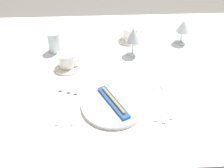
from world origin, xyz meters
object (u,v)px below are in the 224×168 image
at_px(coffee_cup_left, 131,33).
at_px(toothbrush_package, 113,102).
at_px(spoon_soup, 158,98).
at_px(wine_glass_left, 133,36).
at_px(coffee_cup_right, 67,60).
at_px(wine_glass_centre, 183,27).
at_px(fork_outer, 74,104).
at_px(fork_salad, 59,103).
at_px(spoon_dessert, 165,96).
at_px(drink_tumbler, 54,43).
at_px(dinner_plate, 113,105).
at_px(fork_inner, 66,104).
at_px(dinner_knife, 153,104).

bearing_deg(coffee_cup_left, toothbrush_package, -102.94).
xyz_separation_m(spoon_soup, wine_glass_left, (-0.07, 0.34, 0.10)).
xyz_separation_m(coffee_cup_left, coffee_cup_right, (-0.32, -0.23, 0.00)).
bearing_deg(toothbrush_package, coffee_cup_right, 126.17).
bearing_deg(wine_glass_left, wine_glass_centre, 19.95).
height_order(fork_outer, fork_salad, same).
bearing_deg(coffee_cup_left, spoon_dessert, -76.93).
bearing_deg(drink_tumbler, dinner_plate, -56.75).
distance_m(dinner_plate, toothbrush_package, 0.02).
bearing_deg(coffee_cup_right, wine_glass_centre, 18.11).
xyz_separation_m(fork_inner, dinner_knife, (0.36, -0.01, 0.00)).
distance_m(fork_salad, spoon_dessert, 0.45).
bearing_deg(coffee_cup_right, dinner_plate, -53.83).
bearing_deg(spoon_soup, spoon_dessert, 20.64).
relative_size(fork_outer, fork_inner, 0.92).
xyz_separation_m(dinner_knife, spoon_dessert, (0.06, 0.04, 0.00)).
bearing_deg(drink_tumbler, spoon_dessert, -36.53).
bearing_deg(spoon_dessert, coffee_cup_left, 103.07).
height_order(fork_salad, wine_glass_left, wine_glass_left).
bearing_deg(dinner_knife, wine_glass_centre, 64.91).
height_order(fork_outer, fork_inner, same).
distance_m(coffee_cup_right, wine_glass_left, 0.34).
bearing_deg(wine_glass_left, spoon_soup, -77.44).
height_order(fork_outer, spoon_dessert, spoon_dessert).
distance_m(dinner_knife, coffee_cup_left, 0.51).
distance_m(dinner_plate, fork_salad, 0.23).
distance_m(dinner_plate, coffee_cup_right, 0.35).
bearing_deg(fork_outer, dinner_plate, -6.51).
height_order(fork_outer, wine_glass_centre, wine_glass_centre).
distance_m(dinner_plate, dinner_knife, 0.17).
bearing_deg(spoon_soup, fork_outer, -176.66).
xyz_separation_m(fork_salad, drink_tumbler, (-0.05, 0.39, 0.04)).
relative_size(dinner_plate, fork_salad, 1.14).
bearing_deg(dinner_knife, wine_glass_left, 97.71).
bearing_deg(fork_inner, toothbrush_package, -5.83).
relative_size(fork_inner, spoon_soup, 0.99).
relative_size(wine_glass_centre, wine_glass_left, 0.88).
xyz_separation_m(toothbrush_package, wine_glass_centre, (0.38, 0.47, 0.07)).
relative_size(dinner_plate, spoon_dessert, 1.21).
relative_size(toothbrush_package, coffee_cup_left, 1.88).
bearing_deg(fork_inner, wine_glass_centre, 38.10).
height_order(dinner_plate, coffee_cup_right, coffee_cup_right).
xyz_separation_m(toothbrush_package, coffee_cup_right, (-0.20, 0.28, 0.02)).
bearing_deg(dinner_plate, dinner_knife, 2.43).
xyz_separation_m(wine_glass_centre, drink_tumbler, (-0.66, -0.05, -0.04)).
height_order(spoon_soup, drink_tumbler, drink_tumbler).
bearing_deg(coffee_cup_right, drink_tumbler, 116.94).
distance_m(wine_glass_left, drink_tumbler, 0.40).
bearing_deg(spoon_soup, fork_salad, -178.99).
height_order(dinner_plate, dinner_knife, dinner_plate).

